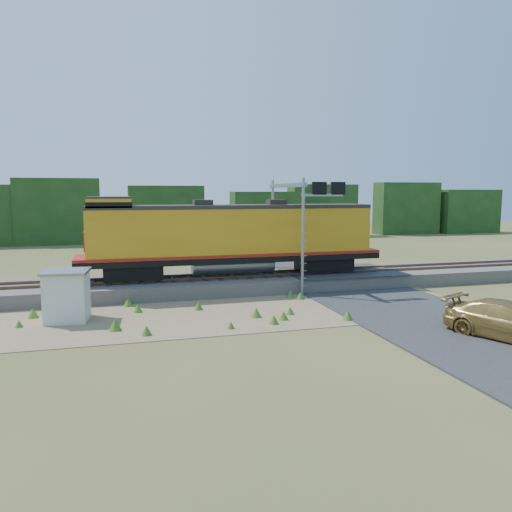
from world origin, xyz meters
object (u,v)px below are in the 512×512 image
object	(u,v)px
shed	(67,295)
signal_gantry	(295,206)
locomotive	(229,236)
car	(511,322)

from	to	relation	value
shed	signal_gantry	world-z (taller)	signal_gantry
locomotive	shed	xyz separation A→B (m)	(-8.70, -5.16, -2.07)
locomotive	signal_gantry	xyz separation A→B (m)	(3.95, -0.65, 1.75)
locomotive	car	distance (m)	15.81
car	shed	bearing A→B (deg)	131.62
locomotive	shed	size ratio (longest dim) A/B	7.69
shed	car	xyz separation A→B (m)	(17.22, -7.93, -0.43)
locomotive	shed	world-z (taller)	locomotive
locomotive	car	size ratio (longest dim) A/B	3.47
locomotive	shed	distance (m)	10.33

